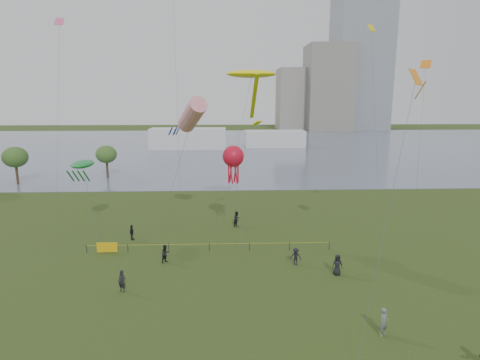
{
  "coord_description": "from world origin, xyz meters",
  "views": [
    {
      "loc": [
        -1.3,
        -23.63,
        14.98
      ],
      "look_at": [
        0.0,
        10.0,
        8.0
      ],
      "focal_mm": 30.0,
      "sensor_mm": 36.0,
      "label": 1
    }
  ],
  "objects_px": {
    "fence": "(147,247)",
    "kite_octopus": "(233,157)",
    "kite_flyer": "(384,322)",
    "kite_stingray": "(251,75)"
  },
  "relations": [
    {
      "from": "fence",
      "to": "kite_octopus",
      "type": "relative_size",
      "value": 2.41
    },
    {
      "from": "kite_stingray",
      "to": "kite_flyer",
      "type": "bearing_deg",
      "value": -72.76
    },
    {
      "from": "kite_flyer",
      "to": "kite_stingray",
      "type": "relative_size",
      "value": 0.11
    },
    {
      "from": "kite_stingray",
      "to": "kite_octopus",
      "type": "distance_m",
      "value": 8.69
    },
    {
      "from": "kite_stingray",
      "to": "kite_octopus",
      "type": "xyz_separation_m",
      "value": [
        -1.89,
        -0.38,
        -8.47
      ]
    },
    {
      "from": "fence",
      "to": "kite_flyer",
      "type": "distance_m",
      "value": 23.13
    },
    {
      "from": "kite_flyer",
      "to": "fence",
      "type": "bearing_deg",
      "value": 108.86
    },
    {
      "from": "kite_flyer",
      "to": "kite_stingray",
      "type": "bearing_deg",
      "value": 78.96
    },
    {
      "from": "fence",
      "to": "kite_octopus",
      "type": "xyz_separation_m",
      "value": [
        8.62,
        4.41,
        8.22
      ]
    },
    {
      "from": "fence",
      "to": "kite_stingray",
      "type": "xyz_separation_m",
      "value": [
        10.51,
        4.8,
        16.69
      ]
    }
  ]
}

